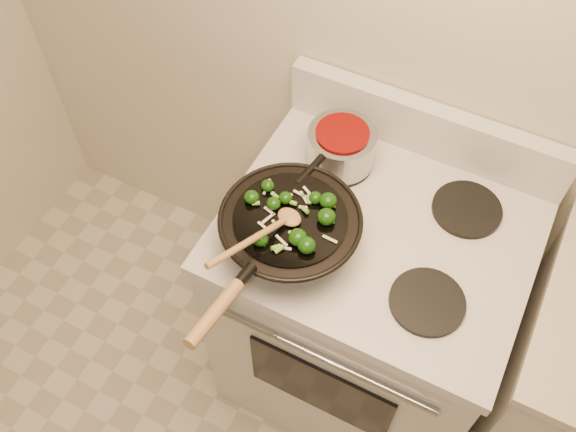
% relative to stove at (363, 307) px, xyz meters
% --- Properties ---
extents(stove, '(0.78, 0.67, 1.08)m').
position_rel_stove_xyz_m(stove, '(0.00, 0.00, 0.00)').
color(stove, silver).
rests_on(stove, ground).
extents(wok, '(0.34, 0.57, 0.17)m').
position_rel_stove_xyz_m(wok, '(-0.18, -0.16, 0.52)').
color(wok, black).
rests_on(wok, stove).
extents(stirfry, '(0.25, 0.21, 0.04)m').
position_rel_stove_xyz_m(stirfry, '(-0.17, -0.15, 0.58)').
color(stirfry, '#113A09').
rests_on(stirfry, wok).
extents(wooden_spoon, '(0.12, 0.27, 0.09)m').
position_rel_stove_xyz_m(wooden_spoon, '(-0.20, -0.23, 0.60)').
color(wooden_spoon, '#A0703F').
rests_on(wooden_spoon, wok).
extents(saucepan, '(0.18, 0.29, 0.11)m').
position_rel_stove_xyz_m(saucepan, '(-0.18, 0.15, 0.52)').
color(saucepan, '#989BA0').
rests_on(saucepan, stove).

